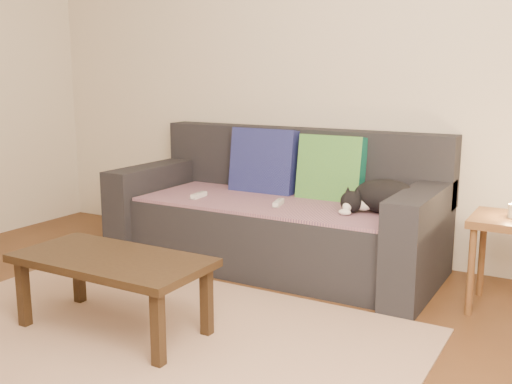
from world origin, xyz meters
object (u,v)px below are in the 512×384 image
at_px(wii_remote_b, 279,203).
at_px(side_table, 512,234).
at_px(cat, 382,197).
at_px(wii_remote_a, 199,195).
at_px(coffee_table, 112,266).
at_px(sofa, 278,218).

relative_size(wii_remote_b, side_table, 0.30).
bearing_deg(cat, wii_remote_a, -171.61).
bearing_deg(cat, wii_remote_b, -168.72).
bearing_deg(wii_remote_b, coffee_table, 153.13).
bearing_deg(coffee_table, cat, 54.94).
xyz_separation_m(wii_remote_a, coffee_table, (0.27, -1.11, -0.12)).
relative_size(sofa, side_table, 4.15).
distance_m(side_table, coffee_table, 2.04).
xyz_separation_m(cat, side_table, (0.71, -0.05, -0.12)).
bearing_deg(wii_remote_b, cat, -91.48).
xyz_separation_m(cat, coffee_table, (-0.90, -1.28, -0.20)).
bearing_deg(side_table, wii_remote_a, -176.10).
height_order(sofa, wii_remote_a, sofa).
height_order(sofa, wii_remote_b, sofa).
xyz_separation_m(sofa, side_table, (1.43, -0.11, 0.11)).
bearing_deg(cat, coffee_table, -125.21).
xyz_separation_m(side_table, coffee_table, (-1.62, -1.24, -0.08)).
relative_size(cat, wii_remote_a, 2.98).
bearing_deg(sofa, wii_remote_a, -152.59).
bearing_deg(sofa, wii_remote_b, -61.02).
bearing_deg(sofa, side_table, -4.34).
height_order(wii_remote_a, wii_remote_b, same).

